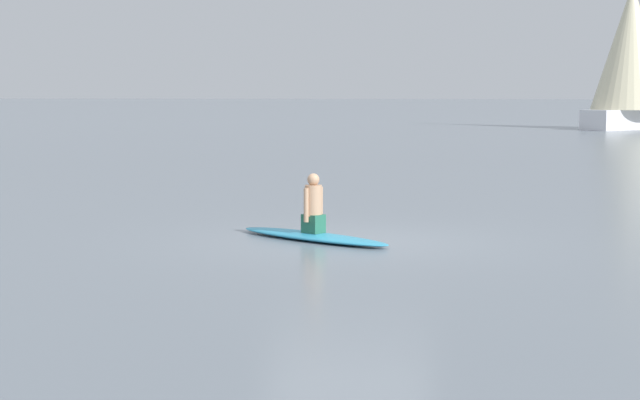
{
  "coord_description": "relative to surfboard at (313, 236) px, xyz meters",
  "views": [
    {
      "loc": [
        -1.75,
        16.8,
        2.37
      ],
      "look_at": [
        0.51,
        -0.51,
        0.59
      ],
      "focal_mm": 62.63,
      "sensor_mm": 36.0,
      "label": 1
    }
  ],
  "objects": [
    {
      "name": "surfboard",
      "position": [
        0.0,
        0.0,
        0.0
      ],
      "size": [
        2.79,
        2.24,
        0.12
      ],
      "primitive_type": "ellipsoid",
      "rotation": [
        0.0,
        0.0,
        2.52
      ],
      "color": "#339EC6",
      "rests_on": "ground"
    },
    {
      "name": "sailboat_near_left",
      "position": [
        -11.32,
        -46.86,
        4.18
      ],
      "size": [
        6.09,
        6.09,
        9.02
      ],
      "rotation": [
        0.0,
        0.0,
        -2.38
      ],
      "color": "silver",
      "rests_on": "ground"
    },
    {
      "name": "ground_plane",
      "position": [
        -0.57,
        0.16,
        -0.06
      ],
      "size": [
        400.0,
        400.0,
        0.0
      ],
      "primitive_type": "plane",
      "color": "gray"
    },
    {
      "name": "person_paddler",
      "position": [
        -0.0,
        0.0,
        0.48
      ],
      "size": [
        0.39,
        0.38,
        0.92
      ],
      "rotation": [
        0.0,
        0.0,
        2.52
      ],
      "color": "#26664C",
      "rests_on": "surfboard"
    }
  ]
}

